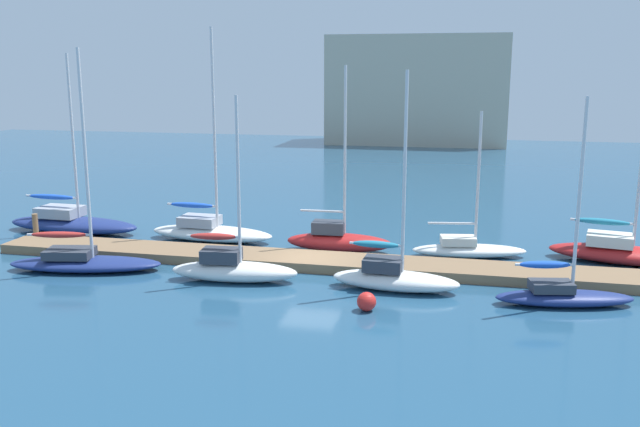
{
  "coord_description": "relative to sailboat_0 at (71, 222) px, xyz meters",
  "views": [
    {
      "loc": [
        6.81,
        -28.43,
        8.62
      ],
      "look_at": [
        0.0,
        2.0,
        2.0
      ],
      "focal_mm": 37.95,
      "sensor_mm": 36.0,
      "label": 1
    }
  ],
  "objects": [
    {
      "name": "harbor_building_distant",
      "position": [
        14.46,
        50.38,
        5.73
      ],
      "size": [
        20.77,
        9.29,
        12.62
      ],
      "primitive_type": "cube",
      "color": "#BCB299",
      "rests_on": "ground_plane"
    },
    {
      "name": "mooring_buoy_red",
      "position": [
        17.51,
        -8.66,
        -0.22
      ],
      "size": [
        0.71,
        0.71,
        0.71
      ],
      "primitive_type": "sphere",
      "color": "red",
      "rests_on": "ground_plane"
    },
    {
      "name": "sailboat_2",
      "position": [
        8.02,
        -0.08,
        -0.0
      ],
      "size": [
        6.64,
        2.28,
        10.69
      ],
      "rotation": [
        0.0,
        0.0,
        -0.04
      ],
      "color": "white",
      "rests_on": "ground_plane"
    },
    {
      "name": "sailboat_4",
      "position": [
        14.88,
        -0.71,
        0.04
      ],
      "size": [
        5.19,
        1.64,
        8.86
      ],
      "rotation": [
        0.0,
        0.0,
        0.04
      ],
      "color": "#B21E1E",
      "rests_on": "ground_plane"
    },
    {
      "name": "sailboat_8",
      "position": [
        27.93,
        0.11,
        0.0
      ],
      "size": [
        6.83,
        3.27,
        10.38
      ],
      "rotation": [
        0.0,
        0.0,
        -0.2
      ],
      "color": "#B21E1E",
      "rests_on": "ground_plane"
    },
    {
      "name": "sailboat_7",
      "position": [
        24.56,
        -6.46,
        -0.09
      ],
      "size": [
        5.31,
        2.32,
        7.74
      ],
      "rotation": [
        0.0,
        0.0,
        0.19
      ],
      "color": "navy",
      "rests_on": "ground_plane"
    },
    {
      "name": "sailboat_3",
      "position": [
        11.5,
        -6.34,
        0.01
      ],
      "size": [
        5.45,
        2.07,
        7.67
      ],
      "rotation": [
        0.0,
        0.0,
        0.1
      ],
      "color": "white",
      "rests_on": "ground_plane"
    },
    {
      "name": "sailboat_5",
      "position": [
        18.19,
        -6.02,
        -0.0
      ],
      "size": [
        5.17,
        1.84,
        8.65
      ],
      "rotation": [
        0.0,
        0.0,
        -0.04
      ],
      "color": "white",
      "rests_on": "ground_plane"
    },
    {
      "name": "dock_piling_near_end",
      "position": [
        -0.45,
        -2.44,
        0.17
      ],
      "size": [
        0.28,
        0.28,
        1.5
      ],
      "primitive_type": "cylinder",
      "color": "#846647",
      "rests_on": "ground_plane"
    },
    {
      "name": "ground_plane",
      "position": [
        14.16,
        -3.48,
        -0.58
      ],
      "size": [
        120.0,
        120.0,
        0.0
      ],
      "primitive_type": "plane",
      "color": "navy"
    },
    {
      "name": "sailboat_6",
      "position": [
        21.05,
        -0.35,
        -0.15
      ],
      "size": [
        5.5,
        2.3,
        6.82
      ],
      "rotation": [
        0.0,
        0.0,
        0.17
      ],
      "color": "white",
      "rests_on": "ground_plane"
    },
    {
      "name": "dock_pier",
      "position": [
        14.16,
        -3.48,
        -0.36
      ],
      "size": [
        30.03,
        2.38,
        0.43
      ],
      "primitive_type": "cube",
      "color": "#846647",
      "rests_on": "ground_plane"
    },
    {
      "name": "sailboat_1",
      "position": [
        4.58,
        -6.32,
        -0.09
      ],
      "size": [
        6.92,
        3.2,
        9.55
      ],
      "rotation": [
        0.0,
        0.0,
        0.2
      ],
      "color": "navy",
      "rests_on": "ground_plane"
    },
    {
      "name": "sailboat_0",
      "position": [
        0.0,
        0.0,
        0.0
      ],
      "size": [
        7.63,
        2.51,
        9.48
      ],
      "rotation": [
        0.0,
        0.0,
        -0.03
      ],
      "color": "navy",
      "rests_on": "ground_plane"
    }
  ]
}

